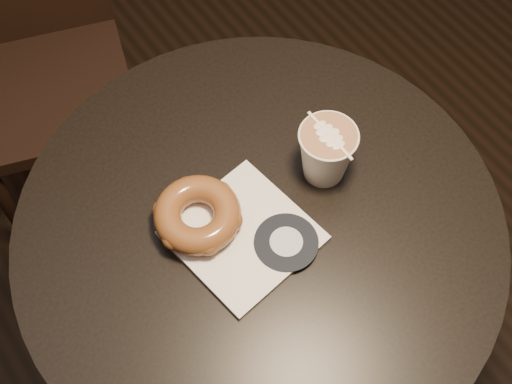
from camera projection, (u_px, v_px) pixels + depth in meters
cafe_table at (259, 280)px, 1.18m from camera, size 0.70×0.70×0.75m
chair at (29, 31)px, 1.50m from camera, size 0.46×0.46×0.91m
pastry_bag at (243, 236)px, 0.99m from camera, size 0.20×0.20×0.01m
doughnut at (197, 215)px, 0.98m from camera, size 0.12×0.12×0.04m
latte_cup at (326, 154)px, 1.01m from camera, size 0.08×0.08×0.09m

